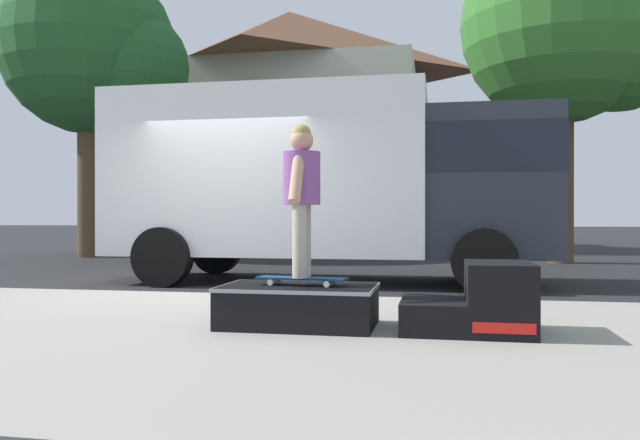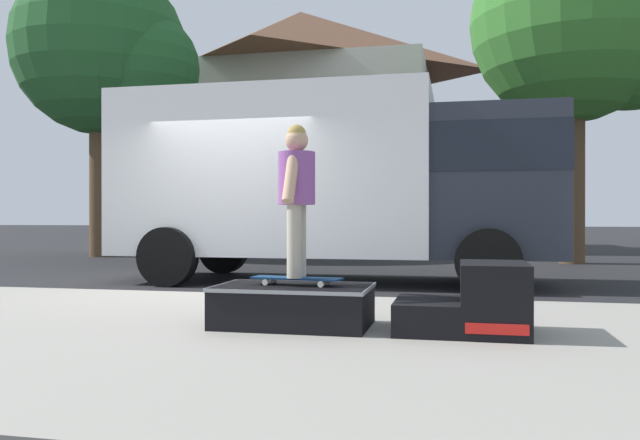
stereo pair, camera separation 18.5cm
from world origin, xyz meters
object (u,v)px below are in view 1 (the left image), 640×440
at_px(kicker_ramp, 478,303).
at_px(box_truck, 331,177).
at_px(skate_box, 299,304).
at_px(street_tree_neighbour, 97,53).
at_px(skateboard, 302,279).
at_px(street_tree_main, 573,30).
at_px(skater_kid, 302,187).

relative_size(kicker_ramp, box_truck, 0.15).
height_order(skate_box, kicker_ramp, kicker_ramp).
height_order(skate_box, street_tree_neighbour, street_tree_neighbour).
xyz_separation_m(kicker_ramp, skateboard, (-1.46, 0.01, 0.17)).
height_order(skate_box, street_tree_main, street_tree_main).
bearing_deg(skater_kid, street_tree_main, 67.53).
relative_size(skate_box, skater_kid, 1.00).
distance_m(kicker_ramp, street_tree_main, 11.52).
bearing_deg(skateboard, kicker_ramp, -0.49).
bearing_deg(box_truck, kicker_ramp, -67.12).
height_order(box_truck, street_tree_main, street_tree_main).
bearing_deg(skateboard, street_tree_main, 67.53).
bearing_deg(street_tree_neighbour, skateboard, -52.48).
height_order(kicker_ramp, box_truck, box_truck).
relative_size(kicker_ramp, street_tree_neighbour, 0.13).
bearing_deg(skateboard, box_truck, 96.84).
xyz_separation_m(skater_kid, street_tree_main, (4.15, 10.03, 4.02)).
height_order(skateboard, street_tree_main, street_tree_main).
bearing_deg(street_tree_main, skate_box, -112.56).
xyz_separation_m(skater_kid, box_truck, (-0.58, 4.82, 0.40)).
distance_m(box_truck, street_tree_main, 7.91).
xyz_separation_m(skateboard, street_tree_main, (4.15, 10.03, 4.80)).
distance_m(skate_box, skateboard, 0.22).
bearing_deg(skate_box, skater_kid, 27.68).
height_order(kicker_ramp, street_tree_neighbour, street_tree_neighbour).
bearing_deg(kicker_ramp, skater_kid, 179.51).
distance_m(skater_kid, street_tree_neighbour, 13.33).
distance_m(skateboard, street_tree_main, 11.87).
relative_size(skateboard, box_truck, 0.12).
xyz_separation_m(kicker_ramp, box_truck, (-2.04, 4.83, 1.35)).
bearing_deg(street_tree_main, kicker_ramp, -104.99).
bearing_deg(skate_box, skateboard, 27.68).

